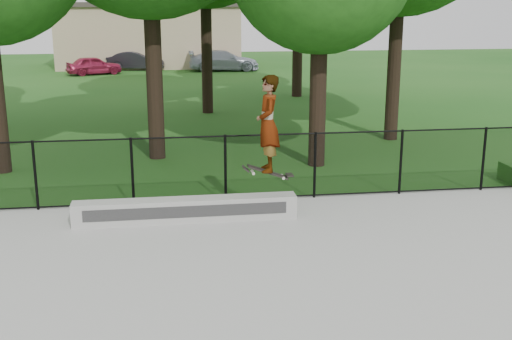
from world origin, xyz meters
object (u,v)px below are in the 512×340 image
object	(u,v)px
car_c	(224,61)
car_b	(136,61)
grind_ledge	(186,210)
car_a	(94,65)
skater_airborne	(268,125)

from	to	relation	value
car_c	car_b	bearing A→B (deg)	78.58
grind_ledge	car_a	distance (m)	28.53
car_b	skater_airborne	distance (m)	30.93
car_a	car_c	distance (m)	8.14
car_a	car_c	xyz separation A→B (m)	(8.07, 1.09, 0.09)
car_b	grind_ledge	bearing A→B (deg)	-166.83
car_a	skater_airborne	world-z (taller)	skater_airborne
grind_ledge	car_a	xyz separation A→B (m)	(-4.42, 28.18, 0.26)
car_a	grind_ledge	bearing A→B (deg)	168.64
car_a	car_b	world-z (taller)	car_b
grind_ledge	skater_airborne	xyz separation A→B (m)	(1.63, -0.18, 1.71)
grind_ledge	car_a	size ratio (longest dim) A/B	1.36
grind_ledge	skater_airborne	world-z (taller)	skater_airborne
grind_ledge	car_b	world-z (taller)	car_b
grind_ledge	car_b	xyz separation A→B (m)	(-1.97, 30.51, 0.31)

